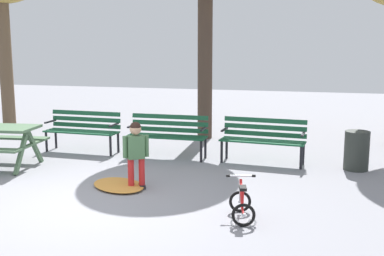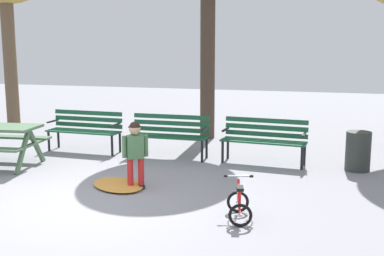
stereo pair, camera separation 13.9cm
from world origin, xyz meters
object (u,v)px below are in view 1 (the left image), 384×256
Objects in this scene: park_bench_left at (168,132)px; park_bench_far_left at (83,128)px; trash_bin at (357,151)px; kids_bicycle at (242,204)px; child_standing at (136,150)px; park_bench_right at (263,137)px.

park_bench_far_left is at bearing 179.20° from park_bench_left.
park_bench_left is 3.61m from trash_bin.
park_bench_far_left is 5.02m from kids_bicycle.
park_bench_left is at bearing 179.39° from trash_bin.
park_bench_far_left reaches higher than kids_bicycle.
park_bench_left is 3.70m from kids_bicycle.
park_bench_right is at bearing 52.72° from child_standing.
kids_bicycle is (2.02, -3.08, -0.31)m from park_bench_left.
park_bench_right is (3.80, 0.00, 0.00)m from park_bench_far_left.
park_bench_far_left is 1.90m from park_bench_left.
park_bench_right is (1.91, 0.03, 0.00)m from park_bench_left.
trash_bin is (5.50, -0.07, -0.16)m from park_bench_far_left.
park_bench_far_left is 3.07m from child_standing.
trash_bin is (1.58, 3.05, 0.15)m from kids_bicycle.
kids_bicycle is at bearing -87.84° from park_bench_right.
child_standing is at bearing -84.62° from park_bench_left.
park_bench_right is 2.81m from child_standing.
trash_bin is at bearing -0.68° from park_bench_far_left.
trash_bin is at bearing 32.49° from child_standing.
park_bench_right is at bearing 92.16° from kids_bicycle.
kids_bicycle is (1.82, -0.88, -0.43)m from child_standing.
kids_bicycle is 3.43m from trash_bin.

